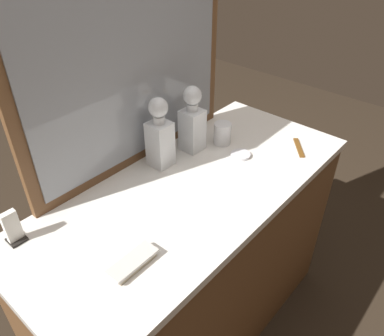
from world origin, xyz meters
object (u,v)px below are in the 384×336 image
(silver_brush_rear, at_px, (133,263))
(tortoiseshell_comb, at_px, (299,148))
(porcelain_dish, at_px, (240,155))
(crystal_decanter_front, at_px, (192,125))
(crystal_tumbler_front, at_px, (222,134))
(napkin_holder, at_px, (13,229))
(crystal_decanter_center, at_px, (160,139))

(silver_brush_rear, bearing_deg, tortoiseshell_comb, -3.46)
(silver_brush_rear, height_order, porcelain_dish, silver_brush_rear)
(crystal_decanter_front, bearing_deg, crystal_tumbler_front, -30.20)
(crystal_tumbler_front, distance_m, napkin_holder, 0.86)
(crystal_tumbler_front, bearing_deg, napkin_holder, 171.60)
(silver_brush_rear, bearing_deg, crystal_decanter_center, 36.00)
(crystal_tumbler_front, height_order, napkin_holder, napkin_holder)
(crystal_tumbler_front, height_order, tortoiseshell_comb, crystal_tumbler_front)
(crystal_decanter_center, relative_size, crystal_decanter_front, 1.02)
(crystal_decanter_center, height_order, tortoiseshell_comb, crystal_decanter_center)
(crystal_decanter_center, distance_m, crystal_decanter_front, 0.16)
(crystal_decanter_center, relative_size, silver_brush_rear, 1.82)
(napkin_holder, bearing_deg, crystal_decanter_center, -4.16)
(napkin_holder, bearing_deg, crystal_decanter_front, -4.59)
(crystal_tumbler_front, height_order, porcelain_dish, crystal_tumbler_front)
(porcelain_dish, relative_size, tortoiseshell_comb, 0.65)
(crystal_decanter_front, relative_size, silver_brush_rear, 1.78)
(tortoiseshell_comb, relative_size, napkin_holder, 1.11)
(napkin_holder, bearing_deg, crystal_tumbler_front, -8.40)
(crystal_tumbler_front, xyz_separation_m, silver_brush_rear, (-0.68, -0.21, -0.03))
(silver_brush_rear, relative_size, tortoiseshell_comb, 1.25)
(tortoiseshell_comb, distance_m, napkin_holder, 1.10)
(crystal_tumbler_front, bearing_deg, tortoiseshell_comb, -56.17)
(crystal_tumbler_front, bearing_deg, crystal_decanter_front, 149.80)
(porcelain_dish, xyz_separation_m, napkin_holder, (-0.82, 0.24, 0.04))
(crystal_decanter_center, xyz_separation_m, porcelain_dish, (0.25, -0.20, -0.11))
(crystal_decanter_front, relative_size, crystal_tumbler_front, 2.96)
(crystal_decanter_front, xyz_separation_m, crystal_tumbler_front, (0.11, -0.07, -0.07))
(crystal_decanter_center, bearing_deg, napkin_holder, 175.84)
(crystal_decanter_center, bearing_deg, crystal_decanter_front, -6.08)
(silver_brush_rear, bearing_deg, porcelain_dish, 8.26)
(crystal_tumbler_front, xyz_separation_m, porcelain_dish, (-0.03, -0.12, -0.04))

